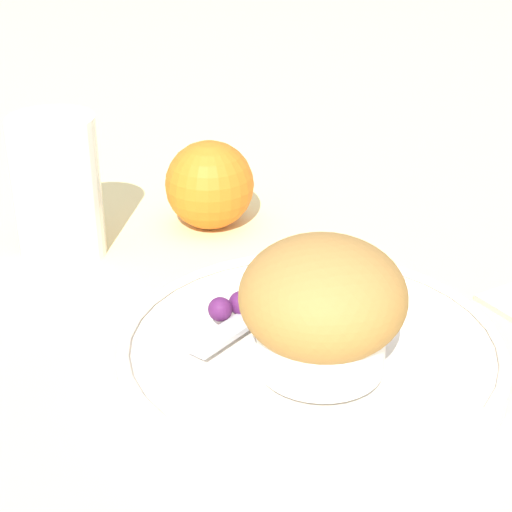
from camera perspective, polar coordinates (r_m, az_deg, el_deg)
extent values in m
plane|color=beige|center=(0.53, 2.52, -7.65)|extent=(3.00, 3.00, 0.00)
cylinder|color=silver|center=(0.53, 3.81, -6.68)|extent=(0.24, 0.24, 0.01)
torus|color=silver|center=(0.52, 3.85, -5.77)|extent=(0.23, 0.23, 0.01)
cylinder|color=silver|center=(0.49, 4.23, -5.50)|extent=(0.07, 0.07, 0.04)
ellipsoid|color=olive|center=(0.47, 4.34, -2.75)|extent=(0.09, 0.09, 0.07)
cylinder|color=silver|center=(0.57, 5.32, -1.45)|extent=(0.06, 0.06, 0.02)
cylinder|color=silver|center=(0.57, 5.34, -0.88)|extent=(0.05, 0.05, 0.00)
sphere|color=#4C194C|center=(0.53, -2.40, -3.57)|extent=(0.02, 0.02, 0.02)
sphere|color=#4C194C|center=(0.54, -1.03, -3.16)|extent=(0.02, 0.02, 0.02)
cube|color=#B7B7BC|center=(0.55, 1.09, -3.12)|extent=(0.15, 0.07, 0.00)
sphere|color=orange|center=(0.70, -3.12, 4.76)|extent=(0.07, 0.07, 0.07)
cylinder|color=silver|center=(0.66, -13.09, 4.44)|extent=(0.06, 0.06, 0.11)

